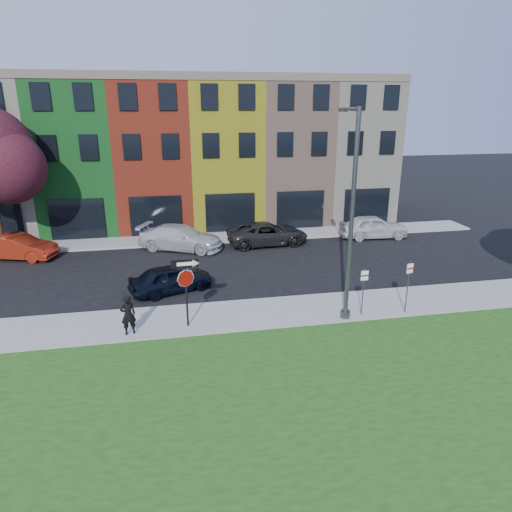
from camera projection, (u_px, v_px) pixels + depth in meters
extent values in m
plane|color=black|center=(290.00, 349.00, 16.80)|extent=(120.00, 120.00, 0.00)
cube|color=gray|center=(317.00, 309.00, 19.93)|extent=(40.00, 3.00, 0.12)
cube|color=gray|center=(188.00, 239.00, 30.21)|extent=(40.00, 2.40, 0.12)
cube|color=beige|center=(10.00, 157.00, 32.27)|extent=(5.00, 10.00, 10.00)
cube|color=#227E2B|center=(84.00, 156.00, 33.17)|extent=(5.00, 10.00, 10.00)
cube|color=#AE321D|center=(154.00, 154.00, 34.06)|extent=(5.00, 10.00, 10.00)
cube|color=yellow|center=(220.00, 153.00, 34.95)|extent=(5.00, 10.00, 10.00)
cube|color=#987662|center=(284.00, 152.00, 35.84)|extent=(5.00, 10.00, 10.00)
cube|color=#BBB39E|center=(344.00, 151.00, 36.74)|extent=(5.00, 10.00, 10.00)
cube|color=black|center=(194.00, 214.00, 30.91)|extent=(30.00, 0.12, 2.60)
cylinder|color=black|center=(186.00, 294.00, 17.91)|extent=(0.08, 0.08, 2.73)
cylinder|color=silver|center=(186.00, 278.00, 17.67)|extent=(0.72, 0.06, 0.72)
cylinder|color=maroon|center=(186.00, 278.00, 17.65)|extent=(0.68, 0.05, 0.68)
cube|color=black|center=(185.00, 264.00, 17.48)|extent=(1.05, 0.08, 0.34)
cube|color=silver|center=(185.00, 264.00, 17.46)|extent=(0.66, 0.05, 0.14)
imported|color=black|center=(128.00, 315.00, 17.45)|extent=(0.80, 0.72, 1.60)
imported|color=black|center=(171.00, 279.00, 21.75)|extent=(4.16, 4.97, 1.34)
imported|color=maroon|center=(17.00, 247.00, 26.36)|extent=(4.00, 5.25, 1.45)
imported|color=silver|center=(181.00, 238.00, 28.08)|extent=(6.02, 6.78, 1.51)
imported|color=black|center=(268.00, 234.00, 29.11)|extent=(3.09, 5.47, 1.43)
imported|color=silver|center=(373.00, 227.00, 30.52)|extent=(2.35, 4.74, 1.54)
cylinder|color=#47494C|center=(352.00, 220.00, 17.71)|extent=(0.18, 0.18, 8.39)
cylinder|color=#47494C|center=(345.00, 314.00, 18.99)|extent=(0.40, 0.40, 0.30)
cylinder|color=#47494C|center=(351.00, 109.00, 17.35)|extent=(0.31, 2.00, 0.12)
cube|color=#47494C|center=(343.00, 110.00, 18.41)|extent=(0.30, 0.57, 0.16)
cylinder|color=#47494C|center=(363.00, 292.00, 18.97)|extent=(0.05, 0.05, 2.06)
cube|color=silver|center=(365.00, 276.00, 18.71)|extent=(0.32, 0.02, 0.42)
cube|color=maroon|center=(365.00, 276.00, 18.69)|extent=(0.32, 0.01, 0.06)
cylinder|color=#47494C|center=(408.00, 287.00, 19.16)|extent=(0.05, 0.05, 2.33)
cube|color=silver|center=(410.00, 268.00, 18.86)|extent=(0.32, 0.09, 0.42)
cube|color=maroon|center=(410.00, 269.00, 18.84)|extent=(0.31, 0.08, 0.06)
sphere|color=black|center=(8.00, 168.00, 25.33)|extent=(4.04, 4.04, 4.04)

